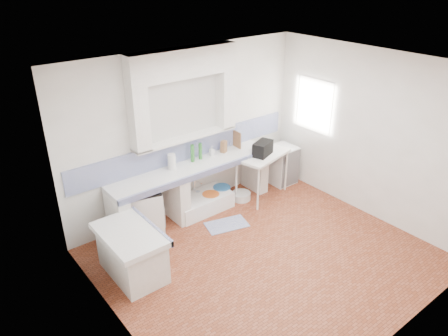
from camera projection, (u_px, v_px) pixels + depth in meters
floor at (266, 257)px, 6.35m from camera, size 4.50×4.50×0.00m
ceiling at (276, 70)px, 5.12m from camera, size 4.50×4.50×0.00m
wall_back at (187, 131)px, 7.14m from camera, size 4.50×0.00×4.50m
wall_front at (408, 243)px, 4.33m from camera, size 4.50×0.00×4.50m
wall_left at (115, 234)px, 4.48m from camera, size 0.00×4.50×4.50m
wall_right at (369, 135)px, 6.99m from camera, size 0.00×4.50×4.50m
alcove_mass at (183, 63)px, 6.48m from camera, size 1.90×0.25×0.45m
window_frame at (320, 104)px, 7.85m from camera, size 0.35×0.86×1.06m
lace_valance at (317, 85)px, 7.60m from camera, size 0.01×0.84×0.24m
counter_slab at (193, 168)px, 7.12m from camera, size 3.00×0.60×0.08m
counter_lip at (203, 174)px, 6.92m from camera, size 3.00×0.04×0.10m
counter_pier_left at (119, 219)px, 6.53m from camera, size 0.20×0.55×0.82m
counter_pier_mid at (177, 198)px, 7.12m from camera, size 0.20×0.55×0.82m
counter_pier_right at (255, 169)px, 8.09m from camera, size 0.20×0.55×0.82m
peninsula_top at (130, 234)px, 5.75m from camera, size 0.70×1.10×0.08m
peninsula_base at (132, 255)px, 5.90m from camera, size 0.60×1.00×0.62m
peninsula_lip at (151, 226)px, 5.93m from camera, size 0.04×1.10×0.10m
backsplash at (188, 148)px, 7.27m from camera, size 4.27×0.03×0.40m
stove at (143, 213)px, 6.76m from camera, size 0.66×0.65×0.77m
sink at (202, 203)px, 7.51m from camera, size 1.06×0.57×0.25m
side_table at (262, 175)px, 7.84m from camera, size 1.13×0.79×0.05m
fridge at (282, 165)px, 8.36m from camera, size 0.49×0.49×0.75m
bucket_red at (191, 209)px, 7.34m from camera, size 0.33×0.33×0.27m
bucket_orange at (211, 201)px, 7.56m from camera, size 0.40×0.40×0.28m
bucket_blue at (222, 194)px, 7.78m from camera, size 0.34×0.34×0.29m
basin_white at (241, 196)px, 7.87m from camera, size 0.43×0.43×0.13m
water_bottle_a at (198, 198)px, 7.64m from camera, size 0.08×0.08×0.29m
water_bottle_b at (206, 196)px, 7.74m from camera, size 0.08×0.08×0.27m
black_bag at (263, 148)px, 7.54m from camera, size 0.45×0.35×0.25m
green_bottle_a at (192, 153)px, 7.19m from camera, size 0.07×0.07×0.30m
green_bottle_b at (200, 151)px, 7.28m from camera, size 0.08×0.08×0.29m
knife_block at (224, 147)px, 7.56m from camera, size 0.13×0.12×0.21m
cutting_board at (237, 140)px, 7.74m from camera, size 0.03×0.22×0.30m
paper_towel at (172, 162)px, 6.93m from camera, size 0.14×0.14×0.26m
soap_bottle at (212, 151)px, 7.45m from camera, size 0.08×0.09×0.17m
rug at (227, 225)px, 7.13m from camera, size 0.77×0.56×0.01m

